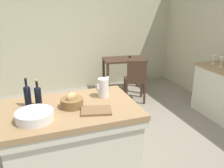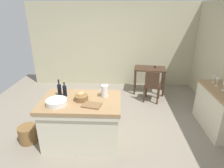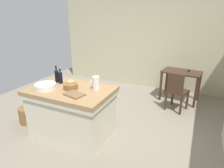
{
  "view_description": "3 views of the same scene",
  "coord_description": "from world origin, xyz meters",
  "px_view_note": "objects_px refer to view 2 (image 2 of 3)",
  "views": [
    {
      "loc": [
        -0.85,
        -2.74,
        1.96
      ],
      "look_at": [
        0.17,
        0.12,
        0.89
      ],
      "focal_mm": 37.42,
      "sensor_mm": 36.0,
      "label": 1
    },
    {
      "loc": [
        0.19,
        -3.42,
        2.43
      ],
      "look_at": [
        0.05,
        0.23,
        0.94
      ],
      "focal_mm": 30.13,
      "sensor_mm": 36.0,
      "label": 2
    },
    {
      "loc": [
        1.45,
        -2.89,
        2.08
      ],
      "look_at": [
        0.07,
        0.06,
        0.9
      ],
      "focal_mm": 30.65,
      "sensor_mm": 36.0,
      "label": 3
    }
  ],
  "objects_px": {
    "side_cabinet": "(218,110)",
    "wash_bowl": "(57,102)",
    "wine_bottle_dark": "(65,90)",
    "wine_glass_middle": "(224,85)",
    "bread_basket": "(81,97)",
    "wicker_hamper": "(28,134)",
    "island_table": "(82,119)",
    "wine_glass_far_right": "(214,78)",
    "wine_bottle_amber": "(59,89)",
    "wine_glass_right": "(217,80)",
    "wooden_chair": "(152,85)",
    "pitcher": "(105,91)",
    "cutting_board": "(92,105)",
    "writing_desk": "(150,72)"
  },
  "relations": [
    {
      "from": "side_cabinet",
      "to": "wash_bowl",
      "type": "height_order",
      "value": "wash_bowl"
    },
    {
      "from": "wine_bottle_dark",
      "to": "wine_glass_middle",
      "type": "distance_m",
      "value": 3.1
    },
    {
      "from": "bread_basket",
      "to": "wicker_hamper",
      "type": "relative_size",
      "value": 0.7
    },
    {
      "from": "island_table",
      "to": "wine_glass_middle",
      "type": "distance_m",
      "value": 2.86
    },
    {
      "from": "wicker_hamper",
      "to": "wine_bottle_dark",
      "type": "bearing_deg",
      "value": 17.64
    },
    {
      "from": "wine_glass_far_right",
      "to": "wicker_hamper",
      "type": "relative_size",
      "value": 0.44
    },
    {
      "from": "side_cabinet",
      "to": "wine_glass_far_right",
      "type": "height_order",
      "value": "wine_glass_far_right"
    },
    {
      "from": "wine_glass_far_right",
      "to": "wine_bottle_amber",
      "type": "bearing_deg",
      "value": -166.66
    },
    {
      "from": "wash_bowl",
      "to": "wine_glass_right",
      "type": "distance_m",
      "value": 3.24
    },
    {
      "from": "wooden_chair",
      "to": "bread_basket",
      "type": "distance_m",
      "value": 2.37
    },
    {
      "from": "island_table",
      "to": "wine_glass_middle",
      "type": "relative_size",
      "value": 7.94
    },
    {
      "from": "island_table",
      "to": "bread_basket",
      "type": "relative_size",
      "value": 5.92
    },
    {
      "from": "pitcher",
      "to": "wine_glass_right",
      "type": "xyz_separation_m",
      "value": [
        2.31,
        0.56,
        0.03
      ]
    },
    {
      "from": "wine_glass_right",
      "to": "island_table",
      "type": "bearing_deg",
      "value": -165.13
    },
    {
      "from": "island_table",
      "to": "side_cabinet",
      "type": "relative_size",
      "value": 1.16
    },
    {
      "from": "cutting_board",
      "to": "wine_bottle_amber",
      "type": "height_order",
      "value": "wine_bottle_amber"
    },
    {
      "from": "wooden_chair",
      "to": "wine_glass_middle",
      "type": "distance_m",
      "value": 1.77
    },
    {
      "from": "island_table",
      "to": "cutting_board",
      "type": "bearing_deg",
      "value": -41.36
    },
    {
      "from": "writing_desk",
      "to": "wine_glass_right",
      "type": "height_order",
      "value": "wine_glass_right"
    },
    {
      "from": "wine_glass_middle",
      "to": "island_table",
      "type": "bearing_deg",
      "value": -169.7
    },
    {
      "from": "wine_bottle_dark",
      "to": "wine_glass_right",
      "type": "xyz_separation_m",
      "value": [
        3.05,
        0.57,
        0.02
      ]
    },
    {
      "from": "wooden_chair",
      "to": "bread_basket",
      "type": "height_order",
      "value": "bread_basket"
    },
    {
      "from": "pitcher",
      "to": "wine_glass_far_right",
      "type": "xyz_separation_m",
      "value": [
        2.33,
        0.77,
        0.0
      ]
    },
    {
      "from": "wine_glass_right",
      "to": "wicker_hamper",
      "type": "xyz_separation_m",
      "value": [
        -3.79,
        -0.81,
        -0.86
      ]
    },
    {
      "from": "side_cabinet",
      "to": "wine_glass_middle",
      "type": "distance_m",
      "value": 0.57
    },
    {
      "from": "island_table",
      "to": "cutting_board",
      "type": "distance_m",
      "value": 0.52
    },
    {
      "from": "bread_basket",
      "to": "wine_bottle_amber",
      "type": "distance_m",
      "value": 0.48
    },
    {
      "from": "wine_bottle_amber",
      "to": "wicker_hamper",
      "type": "bearing_deg",
      "value": -157.62
    },
    {
      "from": "writing_desk",
      "to": "bread_basket",
      "type": "height_order",
      "value": "bread_basket"
    },
    {
      "from": "wine_bottle_amber",
      "to": "wicker_hamper",
      "type": "xyz_separation_m",
      "value": [
        -0.63,
        -0.26,
        -0.85
      ]
    },
    {
      "from": "bread_basket",
      "to": "wine_bottle_dark",
      "type": "height_order",
      "value": "wine_bottle_dark"
    },
    {
      "from": "wine_bottle_amber",
      "to": "wash_bowl",
      "type": "bearing_deg",
      "value": -81.8
    },
    {
      "from": "wash_bowl",
      "to": "bread_basket",
      "type": "height_order",
      "value": "bread_basket"
    },
    {
      "from": "pitcher",
      "to": "bread_basket",
      "type": "height_order",
      "value": "pitcher"
    },
    {
      "from": "island_table",
      "to": "writing_desk",
      "type": "xyz_separation_m",
      "value": [
        1.59,
        2.35,
        0.17
      ]
    },
    {
      "from": "wine_bottle_amber",
      "to": "wine_glass_right",
      "type": "xyz_separation_m",
      "value": [
        3.16,
        0.55,
        0.01
      ]
    },
    {
      "from": "cutting_board",
      "to": "wine_glass_right",
      "type": "height_order",
      "value": "wine_glass_right"
    },
    {
      "from": "side_cabinet",
      "to": "cutting_board",
      "type": "bearing_deg",
      "value": -164.44
    },
    {
      "from": "side_cabinet",
      "to": "cutting_board",
      "type": "xyz_separation_m",
      "value": [
        -2.53,
        -0.7,
        0.44
      ]
    },
    {
      "from": "wash_bowl",
      "to": "wine_bottle_amber",
      "type": "height_order",
      "value": "wine_bottle_amber"
    },
    {
      "from": "wine_bottle_dark",
      "to": "wicker_hamper",
      "type": "xyz_separation_m",
      "value": [
        -0.73,
        -0.23,
        -0.84
      ]
    },
    {
      "from": "side_cabinet",
      "to": "wine_bottle_dark",
      "type": "bearing_deg",
      "value": -173.5
    },
    {
      "from": "wine_glass_far_right",
      "to": "wine_glass_right",
      "type": "bearing_deg",
      "value": -96.89
    },
    {
      "from": "side_cabinet",
      "to": "wooden_chair",
      "type": "height_order",
      "value": "same"
    },
    {
      "from": "wooden_chair",
      "to": "wash_bowl",
      "type": "bearing_deg",
      "value": -135.86
    },
    {
      "from": "wine_glass_middle",
      "to": "wooden_chair",
      "type": "bearing_deg",
      "value": 134.09
    },
    {
      "from": "pitcher",
      "to": "wicker_hamper",
      "type": "height_order",
      "value": "pitcher"
    },
    {
      "from": "wine_bottle_dark",
      "to": "wine_glass_middle",
      "type": "relative_size",
      "value": 1.65
    },
    {
      "from": "wine_glass_middle",
      "to": "wash_bowl",
      "type": "bearing_deg",
      "value": -167.65
    },
    {
      "from": "bread_basket",
      "to": "wicker_hamper",
      "type": "distance_m",
      "value": 1.32
    }
  ]
}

